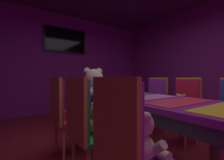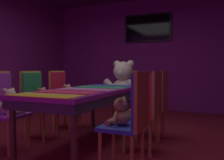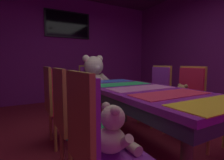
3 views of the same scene
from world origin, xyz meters
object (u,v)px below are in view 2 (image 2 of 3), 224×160
Objects in this scene: chair_right_1 at (151,103)px; teddy_right_1 at (139,104)px; teddy_left_2 at (68,94)px; chair_right_0 at (134,112)px; banquet_table at (86,96)px; throne_chair at (126,91)px; wall_tv at (148,28)px; chair_left_1 at (35,97)px; teddy_right_0 at (120,113)px; chair_left_0 at (1,102)px; chair_right_2 at (159,98)px; chair_left_2 at (61,93)px; teddy_left_1 at (43,99)px; king_teddy_bear at (123,83)px; teddy_left_0 at (10,103)px.

chair_right_1 reaches higher than teddy_right_1.
chair_right_0 is (1.58, -1.24, 0.01)m from teddy_left_2.
banquet_table is 2.05× the size of chair_right_0.
throne_chair is 2.13m from wall_tv.
teddy_right_0 is (1.58, -0.60, -0.02)m from chair_left_1.
teddy_right_1 is (1.59, 0.64, -0.02)m from chair_left_0.
chair_right_1 is (-0.00, 0.65, 0.00)m from chair_right_0.
chair_left_0 is at bearing 35.14° from chair_right_2.
chair_right_1 is at bearing 29.96° from throne_chair.
chair_left_2 is (0.02, 1.23, 0.00)m from chair_left_0.
teddy_left_1 is 1.58m from chair_right_1.
chair_right_1 is 0.57m from chair_right_2.
wall_tv is at bearing 180.00° from throne_chair.
wall_tv is (0.85, 3.13, 1.45)m from chair_left_1.
king_teddy_bear is at bearing 46.92° from teddy_left_2.
chair_right_0 and chair_right_1 have the same top height.
teddy_right_1 is at bearing 2.11° from teddy_left_1.
chair_right_1 and chair_right_2 have the same top height.
chair_right_0 is at bearing 23.78° from king_teddy_bear.
king_teddy_bear is (-0.87, 1.34, 0.17)m from chair_right_1.
wall_tv is (0.70, 2.49, 1.46)m from teddy_left_2.
teddy_left_2 is (0.15, 0.64, -0.01)m from chair_left_1.
chair_right_1 is 3.29× the size of teddy_right_1.
chair_left_1 and throne_chair have the same top height.
teddy_right_0 is at bearing 0.00° from chair_right_0.
teddy_right_1 is at bearing -0.00° from chair_right_1.
chair_left_1 is 1.58m from teddy_right_1.
king_teddy_bear reaches higher than chair_right_1.
chair_left_2 is (-0.85, 0.62, -0.06)m from banquet_table.
banquet_table is 2.05× the size of chair_right_2.
teddy_left_1 is (0.01, 0.59, -0.01)m from teddy_left_0.
chair_left_1 is 1.00× the size of chair_right_2.
chair_left_2 is 2.12m from chair_right_0.
chair_left_2 is 1.00× the size of throne_chair.
teddy_right_0 is at bearing -0.37° from teddy_left_0.
teddy_left_1 is 0.31× the size of chair_left_2.
teddy_left_0 is 0.34× the size of chair_right_2.
king_teddy_bear reaches higher than teddy_left_1.
chair_left_2 is 1.15m from king_teddy_bear.
chair_left_0 is 0.61m from teddy_left_1.
chair_left_1 is 3.56m from wall_tv.
banquet_table reaches higher than teddy_right_0.
king_teddy_bear reaches higher than teddy_right_0.
chair_right_2 is (-0.03, 0.57, 0.00)m from chair_right_1.
chair_right_2 is (1.55, 0.62, 0.01)m from teddy_left_1.
banquet_table is 3.41m from wall_tv.
banquet_table is 1.06m from chair_left_0.
chair_left_0 reaches higher than teddy_right_1.
chair_left_0 reaches higher than teddy_left_1.
teddy_left_2 is at bearing 89.87° from teddy_left_1.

